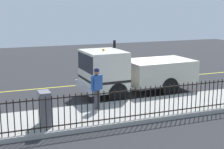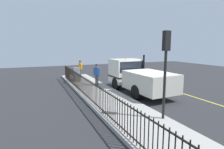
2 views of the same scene
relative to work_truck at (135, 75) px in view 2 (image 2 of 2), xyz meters
name	(u,v)px [view 2 (image 2 of 2)]	position (x,y,z in m)	size (l,w,h in m)	color
ground_plane	(147,95)	(-0.25, 1.26, -1.28)	(44.57, 44.57, 0.00)	#2B2B2D
sidewalk_slab	(107,99)	(2.78, 1.26, -1.20)	(2.79, 20.26, 0.18)	#A3A099
lane_marking	(177,92)	(-2.91, 1.26, -1.28)	(0.12, 18.23, 0.01)	yellow
work_truck	(135,75)	(0.00, 0.00, 0.00)	(2.56, 6.17, 2.75)	silver
worker_standing	(97,72)	(2.21, -2.51, -0.01)	(0.46, 0.57, 1.79)	#264C99
pedestrian_distant	(80,67)	(2.42, -7.31, -0.04)	(0.29, 0.64, 1.74)	orange
iron_fence	(89,90)	(4.00, 1.26, -0.46)	(0.04, 17.25, 1.28)	black
traffic_light_near	(166,57)	(1.71, 5.35, 1.66)	(0.31, 0.23, 3.89)	black
utility_cabinet	(76,74)	(3.37, -4.92, -0.46)	(0.64, 0.41, 1.29)	slate
traffic_cone	(147,82)	(-1.93, -1.27, -0.97)	(0.44, 0.44, 0.63)	orange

